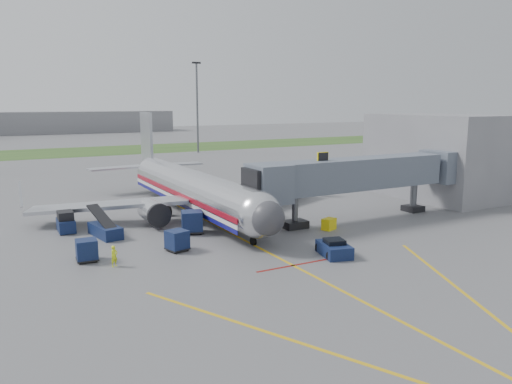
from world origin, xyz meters
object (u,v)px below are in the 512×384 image
ramp_worker (114,256)px  airliner (192,189)px  pushback_tug (334,249)px  belt_loader (105,230)px  baggage_tug (66,223)px

ramp_worker → airliner: bearing=21.2°
pushback_tug → belt_loader: 19.78m
pushback_tug → baggage_tug: 24.05m
pushback_tug → baggage_tug: size_ratio=1.28×
airliner → ramp_worker: size_ratio=23.42×
airliner → baggage_tug: bearing=-173.4°
belt_loader → ramp_worker: (-1.20, -8.56, 0.17)m
airliner → pushback_tug: bearing=-78.0°
belt_loader → ramp_worker: belt_loader is taller
ramp_worker → pushback_tug: bearing=-48.3°
pushback_tug → baggage_tug: baggage_tug is taller
baggage_tug → airliner: bearing=6.6°
pushback_tug → belt_loader: size_ratio=0.68×
baggage_tug → belt_loader: belt_loader is taller
baggage_tug → belt_loader: size_ratio=0.53×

